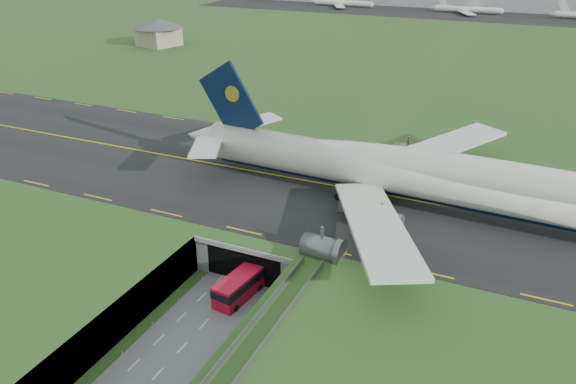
% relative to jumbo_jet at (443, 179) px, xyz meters
% --- Properties ---
extents(ground, '(900.00, 900.00, 0.00)m').
position_rel_jumbo_jet_xyz_m(ground, '(-23.45, -30.83, -11.68)').
color(ground, '#305622').
rests_on(ground, ground).
extents(airfield_deck, '(800.00, 800.00, 6.00)m').
position_rel_jumbo_jet_xyz_m(airfield_deck, '(-23.45, -30.83, -8.68)').
color(airfield_deck, gray).
rests_on(airfield_deck, ground).
extents(trench_road, '(12.00, 75.00, 0.20)m').
position_rel_jumbo_jet_xyz_m(trench_road, '(-23.45, -38.33, -11.58)').
color(trench_road, slate).
rests_on(trench_road, ground).
extents(taxiway, '(800.00, 44.00, 0.18)m').
position_rel_jumbo_jet_xyz_m(taxiway, '(-23.45, 2.17, -5.59)').
color(taxiway, black).
rests_on(taxiway, airfield_deck).
extents(tunnel_portal, '(17.00, 22.30, 6.00)m').
position_rel_jumbo_jet_xyz_m(tunnel_portal, '(-23.45, -14.11, -8.35)').
color(tunnel_portal, gray).
rests_on(tunnel_portal, ground).
extents(jumbo_jet, '(100.76, 63.63, 21.07)m').
position_rel_jumbo_jet_xyz_m(jumbo_jet, '(0.00, 0.00, 0.00)').
color(jumbo_jet, silver).
rests_on(jumbo_jet, ground).
extents(shuttle_tram, '(4.29, 8.89, 3.46)m').
position_rel_jumbo_jet_xyz_m(shuttle_tram, '(-22.14, -26.63, -9.79)').
color(shuttle_tram, red).
rests_on(shuttle_tram, ground).
extents(service_building, '(23.14, 23.14, 10.42)m').
position_rel_jumbo_jet_xyz_m(service_building, '(-126.55, 98.60, 0.49)').
color(service_building, tan).
rests_on(service_building, ground).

